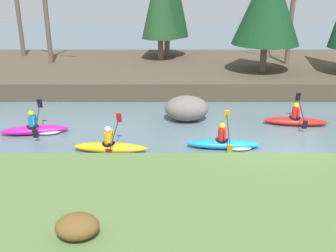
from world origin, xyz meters
name	(u,v)px	position (x,y,z in m)	size (l,w,h in m)	color
ground_plane	(261,151)	(0.00, 0.00, 0.00)	(90.00, 90.00, 0.00)	slate
riverbank_near	(313,232)	(0.00, -5.41, 0.36)	(44.00, 7.39, 0.72)	#56753D
riverbank_far	(223,71)	(0.00, 10.97, 0.47)	(44.00, 9.93, 0.94)	#4C4233
conifer_tree_mid_left	(268,2)	(1.94, 8.89, 4.74)	(3.72, 3.72, 6.07)	brown
bare_tree_upstream	(18,8)	(-13.30, 13.64, 4.04)	(3.63, 3.58, 6.59)	brown
bare_tree_mid_upstream	(47,15)	(-10.73, 11.18, 3.84)	(3.40, 3.36, 6.15)	brown
bare_tree_mid_downstream	(291,24)	(3.92, 10.99, 3.37)	(2.88, 2.84, 5.16)	brown
shrub_clump_nearest	(77,226)	(-5.43, -6.04, 0.98)	(0.96, 0.80, 0.52)	brown
kayaker_lead	(296,120)	(2.09, 2.71, 0.22)	(2.80, 2.07, 1.20)	red
kayaker_middle	(226,143)	(-1.29, 0.26, 0.20)	(2.79, 2.07, 1.20)	#1993D6
kayaker_trailing	(111,146)	(-5.56, -0.06, 0.22)	(2.79, 2.07, 1.20)	yellow
kayaker_far_back	(37,129)	(-8.80, 1.71, 0.20)	(2.79, 2.06, 1.20)	#C61999
boulder_midstream	(187,108)	(-2.63, 3.35, 0.55)	(1.95, 1.53, 1.10)	slate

